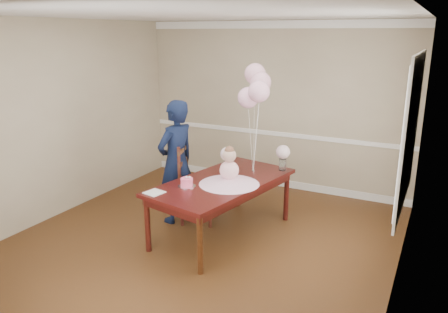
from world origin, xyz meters
TOP-DOWN VIEW (x-y plane):
  - floor at (0.00, 0.00)m, footprint 4.50×5.00m
  - ceiling at (0.00, 0.00)m, footprint 4.50×5.00m
  - wall_back at (0.00, 2.50)m, footprint 4.50×0.02m
  - wall_left at (-2.25, 0.00)m, footprint 0.02×5.00m
  - wall_right at (2.25, 0.00)m, footprint 0.02×5.00m
  - chair_rail_trim at (0.00, 2.49)m, footprint 4.50×0.02m
  - crown_molding at (0.00, 2.49)m, footprint 4.50×0.02m
  - baseboard_trim at (0.00, 2.49)m, footprint 4.50×0.02m
  - window_frame at (2.23, 0.50)m, footprint 0.02×1.66m
  - window_blinds at (2.21, 0.50)m, footprint 0.01×1.50m
  - dining_table_top at (0.14, 0.42)m, footprint 1.34×2.10m
  - table_apron at (0.14, 0.42)m, footprint 1.22×1.99m
  - table_leg_fl at (-0.44, -0.38)m, footprint 0.08×0.08m
  - table_leg_fr at (0.36, -0.54)m, footprint 0.08×0.08m
  - table_leg_bl at (-0.09, 1.38)m, footprint 0.08×0.08m
  - table_leg_br at (0.71, 1.22)m, footprint 0.08×0.08m
  - baby_skirt at (0.27, 0.34)m, footprint 0.87×0.87m
  - baby_torso at (0.27, 0.34)m, footprint 0.23×0.23m
  - baby_head at (0.27, 0.34)m, footprint 0.17×0.17m
  - baby_hair at (0.27, 0.34)m, footprint 0.12×0.12m
  - cake_platter at (-0.14, 0.03)m, footprint 0.25×0.25m
  - birthday_cake at (-0.14, 0.03)m, footprint 0.17×0.17m
  - cake_flower_a at (-0.14, 0.03)m, footprint 0.03×0.03m
  - cake_flower_b at (-0.11, 0.04)m, footprint 0.03×0.03m
  - rose_vase_near at (0.05, 0.74)m, footprint 0.11×0.11m
  - roses_near at (0.05, 0.74)m, footprint 0.19×0.19m
  - rose_vase_far at (0.66, 1.16)m, footprint 0.11×0.11m
  - roses_far at (0.66, 1.16)m, footprint 0.19×0.19m
  - napkin at (-0.36, -0.33)m, footprint 0.23×0.23m
  - balloon_weight at (0.34, 0.93)m, footprint 0.05×0.05m
  - balloon_a at (0.24, 0.95)m, footprint 0.27×0.27m
  - balloon_b at (0.42, 0.86)m, footprint 0.27×0.27m
  - balloon_c at (0.37, 1.02)m, footprint 0.27×0.27m
  - balloon_d at (0.28, 1.06)m, footprint 0.27×0.27m
  - balloon_ribbon_a at (0.29, 0.94)m, footprint 0.09×0.02m
  - balloon_ribbon_b at (0.38, 0.89)m, footprint 0.09×0.07m
  - balloon_ribbon_c at (0.36, 0.97)m, footprint 0.04×0.09m
  - balloon_ribbon_d at (0.31, 0.99)m, footprint 0.06×0.11m
  - dining_chair_seat at (-0.34, 0.65)m, footprint 0.59×0.59m
  - chair_leg_fl at (-0.47, 0.41)m, footprint 0.05×0.05m
  - chair_leg_fr at (-0.10, 0.52)m, footprint 0.05×0.05m
  - chair_leg_bl at (-0.58, 0.78)m, footprint 0.05×0.05m
  - chair_leg_br at (-0.21, 0.89)m, footprint 0.05×0.05m
  - chair_back_post_l at (-0.49, 0.41)m, footprint 0.05×0.05m
  - chair_back_post_r at (-0.60, 0.77)m, footprint 0.05×0.05m
  - chair_slat_low at (-0.55, 0.59)m, footprint 0.16×0.42m
  - chair_slat_mid at (-0.55, 0.59)m, footprint 0.16×0.42m
  - chair_slat_top at (-0.55, 0.59)m, footprint 0.16×0.42m
  - woman at (-0.62, 0.55)m, footprint 0.53×0.68m

SIDE VIEW (x-z plane):
  - floor at x=0.00m, z-range 0.00..0.00m
  - baseboard_trim at x=0.00m, z-range 0.00..0.12m
  - chair_leg_fl at x=-0.47m, z-range 0.00..0.46m
  - chair_leg_fr at x=-0.10m, z-range 0.00..0.46m
  - chair_leg_bl at x=-0.58m, z-range 0.00..0.46m
  - chair_leg_br at x=-0.21m, z-range 0.00..0.46m
  - table_leg_fl at x=-0.44m, z-range 0.00..0.68m
  - table_leg_fr at x=0.36m, z-range 0.00..0.68m
  - table_leg_bl at x=-0.09m, z-range 0.00..0.68m
  - table_leg_br at x=0.71m, z-range 0.00..0.68m
  - dining_chair_seat at x=-0.34m, z-range 0.45..0.51m
  - table_apron at x=0.14m, z-range 0.59..0.68m
  - chair_slat_low at x=-0.55m, z-range 0.64..0.69m
  - dining_table_top at x=0.14m, z-range 0.68..0.73m
  - cake_platter at x=-0.14m, z-range 0.73..0.74m
  - napkin at x=-0.36m, z-range 0.73..0.74m
  - balloon_weight at x=0.34m, z-range 0.73..0.75m
  - baby_skirt at x=0.27m, z-range 0.73..0.83m
  - birthday_cake at x=-0.14m, z-range 0.74..0.84m
  - chair_back_post_l at x=-0.49m, z-range 0.49..1.09m
  - chair_back_post_r at x=-0.60m, z-range 0.49..1.09m
  - rose_vase_near at x=0.05m, z-range 0.73..0.89m
  - rose_vase_far at x=0.66m, z-range 0.73..0.89m
  - chair_slat_mid at x=-0.55m, z-range 0.81..0.86m
  - woman at x=-0.62m, z-range 0.00..1.67m
  - cake_flower_a at x=-0.14m, z-range 0.84..0.87m
  - cake_flower_b at x=-0.11m, z-range 0.84..0.87m
  - chair_rail_trim at x=0.00m, z-range 0.86..0.94m
  - baby_torso at x=0.27m, z-range 0.79..1.02m
  - roses_near at x=0.05m, z-range 0.89..1.08m
  - roses_far at x=0.66m, z-range 0.89..1.08m
  - chair_slat_top at x=-0.55m, z-range 0.98..1.03m
  - baby_head at x=0.27m, z-range 1.01..1.18m
  - baby_hair at x=0.27m, z-range 1.09..1.21m
  - balloon_ribbon_a at x=0.29m, z-range 0.74..1.56m
  - balloon_ribbon_b at x=0.38m, z-range 0.74..1.66m
  - balloon_ribbon_c at x=0.36m, z-range 0.74..1.75m
  - balloon_ribbon_d at x=0.31m, z-range 0.74..1.85m
  - wall_back at x=0.00m, z-range 0.00..2.70m
  - wall_left at x=-2.25m, z-range 0.00..2.70m
  - wall_right at x=2.25m, z-range 0.00..2.70m
  - window_frame at x=2.23m, z-range 0.77..2.33m
  - window_blinds at x=2.21m, z-range 0.85..2.25m
  - balloon_a at x=0.24m, z-range 1.57..1.84m
  - balloon_b at x=0.42m, z-range 1.67..1.94m
  - balloon_c at x=0.37m, z-range 1.77..2.04m
  - balloon_d at x=0.28m, z-range 1.86..2.14m
  - crown_molding at x=0.00m, z-range 2.57..2.69m
  - ceiling at x=0.00m, z-range 2.69..2.71m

